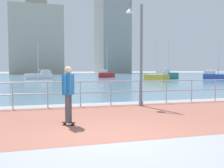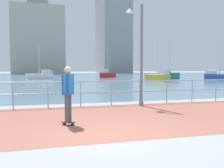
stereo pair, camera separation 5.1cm
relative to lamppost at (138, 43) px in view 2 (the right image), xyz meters
The scene contains 13 objects.
ground 35.44m from the lamppost, 94.04° to the left, with size 220.00×220.00×0.00m, color gray.
brick_paving 4.44m from the lamppost, 136.15° to the right, with size 28.00×5.79×0.01m, color #935647.
harbor_water 45.66m from the lamppost, 93.13° to the left, with size 180.00×88.00×0.00m, color slate.
waterfront_railing 3.25m from the lamppost, 168.57° to the left, with size 25.25×0.06×1.12m.
lamppost is the anchor object (origin of this frame).
skateboarder 5.00m from the lamppost, 137.18° to the right, with size 0.40×0.52×1.73m.
sailboat_gray 32.32m from the lamppost, 97.26° to the left, with size 4.35×2.29×5.84m.
sailboat_ivory 29.77m from the lamppost, 45.30° to the left, with size 3.54×3.90×5.67m.
sailboat_navy 38.23m from the lamppost, 77.21° to the left, with size 3.89×3.98×5.97m.
sailboat_red 31.41m from the lamppost, 59.22° to the left, with size 4.77×4.08×6.79m.
sailboat_yellow 24.82m from the lamppost, 62.08° to the left, with size 2.24×4.19×5.62m.
tower_beige 98.45m from the lamppost, 74.65° to the left, with size 11.52×17.37×34.77m.
tower_concrete 82.03m from the lamppost, 93.08° to the left, with size 17.13×12.38×24.46m.
Camera 2 is at (-1.74, -5.98, 1.66)m, focal length 41.29 mm.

